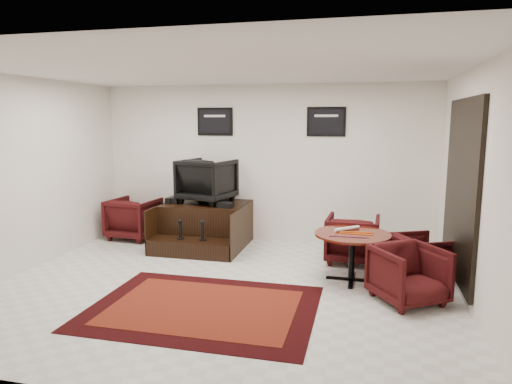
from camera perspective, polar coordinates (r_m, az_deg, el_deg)
ground at (r=6.14m, az=-4.28°, el=-11.81°), size 6.00×6.00×0.00m
room_shell at (r=5.76m, az=-0.24°, el=5.07°), size 6.02×5.02×2.81m
area_rug at (r=5.55m, az=-6.62°, el=-14.14°), size 2.62×1.96×0.01m
shine_podium at (r=8.04m, az=-6.39°, el=-4.28°), size 1.44×1.48×0.74m
shine_chair at (r=8.03m, az=-6.13°, el=1.71°), size 0.98×0.94×0.86m
shoes_pair at (r=8.12m, az=-10.21°, el=-0.99°), size 0.23×0.28×0.10m
polish_kit at (r=7.58m, az=-3.87°, el=-1.63°), size 0.27×0.21×0.09m
umbrella_black at (r=8.13m, az=-12.29°, el=-3.75°), size 0.31×0.12×0.83m
umbrella_hooked at (r=8.35m, az=-11.66°, el=-3.54°), size 0.29×0.11×0.79m
armchair_side at (r=8.76m, az=-15.01°, el=-2.94°), size 0.87×0.82×0.83m
meeting_table at (r=6.34m, az=11.95°, el=-5.80°), size 1.02×1.02×0.67m
table_chair_back at (r=7.23m, az=11.98°, el=-5.46°), size 0.81×0.77×0.80m
table_chair_window at (r=6.76m, az=19.75°, el=-7.37°), size 0.83×0.85×0.68m
table_chair_corner at (r=5.84m, az=18.54°, el=-9.43°), size 1.00×0.98×0.76m
paper_roll at (r=6.46m, az=11.31°, el=-4.51°), size 0.34×0.32×0.05m
table_clutter at (r=6.25m, az=12.21°, el=-5.17°), size 0.57×0.32×0.01m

